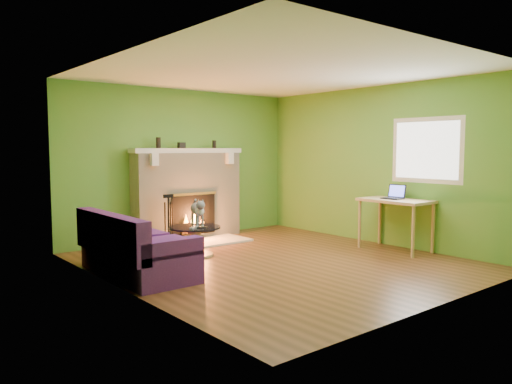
% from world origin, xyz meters
% --- Properties ---
extents(floor, '(5.00, 5.00, 0.00)m').
position_xyz_m(floor, '(0.00, 0.00, 0.00)').
color(floor, '#542F18').
rests_on(floor, ground).
extents(ceiling, '(5.00, 5.00, 0.00)m').
position_xyz_m(ceiling, '(0.00, 0.00, 2.60)').
color(ceiling, white).
rests_on(ceiling, wall_back).
extents(wall_back, '(5.00, 0.00, 5.00)m').
position_xyz_m(wall_back, '(0.00, 2.50, 1.30)').
color(wall_back, '#4C9330').
rests_on(wall_back, floor).
extents(wall_front, '(5.00, 0.00, 5.00)m').
position_xyz_m(wall_front, '(0.00, -2.50, 1.30)').
color(wall_front, '#4C9330').
rests_on(wall_front, floor).
extents(wall_left, '(0.00, 5.00, 5.00)m').
position_xyz_m(wall_left, '(-2.25, 0.00, 1.30)').
color(wall_left, '#4C9330').
rests_on(wall_left, floor).
extents(wall_right, '(0.00, 5.00, 5.00)m').
position_xyz_m(wall_right, '(2.25, 0.00, 1.30)').
color(wall_right, '#4C9330').
rests_on(wall_right, floor).
extents(window_frame, '(0.00, 1.20, 1.20)m').
position_xyz_m(window_frame, '(2.24, -0.90, 1.55)').
color(window_frame, silver).
rests_on(window_frame, wall_right).
extents(window_pane, '(0.00, 1.06, 1.06)m').
position_xyz_m(window_pane, '(2.23, -0.90, 1.55)').
color(window_pane, white).
rests_on(window_pane, wall_right).
extents(fireplace, '(2.10, 0.46, 1.58)m').
position_xyz_m(fireplace, '(0.00, 2.32, 0.77)').
color(fireplace, beige).
rests_on(fireplace, floor).
extents(hearth, '(1.50, 0.75, 0.03)m').
position_xyz_m(hearth, '(0.00, 1.80, 0.01)').
color(hearth, beige).
rests_on(hearth, floor).
extents(mantel, '(2.10, 0.28, 0.08)m').
position_xyz_m(mantel, '(0.00, 2.30, 1.54)').
color(mantel, silver).
rests_on(mantel, fireplace).
extents(sofa, '(0.85, 1.77, 0.79)m').
position_xyz_m(sofa, '(-1.86, 0.57, 0.31)').
color(sofa, '#481A63').
rests_on(sofa, floor).
extents(coffee_table, '(0.76, 0.76, 0.43)m').
position_xyz_m(coffee_table, '(-0.66, 1.07, 0.25)').
color(coffee_table, tan).
rests_on(coffee_table, floor).
extents(desk, '(0.63, 1.08, 0.80)m').
position_xyz_m(desk, '(1.95, -0.58, 0.70)').
color(desk, tan).
rests_on(desk, floor).
extents(cat, '(0.47, 0.70, 0.41)m').
position_xyz_m(cat, '(-0.58, 1.12, 0.64)').
color(cat, '#5E5E62').
rests_on(cat, coffee_table).
extents(remote_silver, '(0.17, 0.13, 0.02)m').
position_xyz_m(remote_silver, '(-0.76, 0.95, 0.44)').
color(remote_silver, '#969699').
rests_on(remote_silver, coffee_table).
extents(remote_black, '(0.16, 0.10, 0.02)m').
position_xyz_m(remote_black, '(-0.64, 0.89, 0.44)').
color(remote_black, black).
rests_on(remote_black, coffee_table).
extents(laptop, '(0.27, 0.31, 0.22)m').
position_xyz_m(laptop, '(1.93, -0.53, 0.91)').
color(laptop, black).
rests_on(laptop, desk).
extents(fire_tools, '(0.22, 0.22, 0.82)m').
position_xyz_m(fire_tools, '(-0.59, 1.95, 0.44)').
color(fire_tools, black).
rests_on(fire_tools, hearth).
extents(mantel_vase_left, '(0.08, 0.08, 0.18)m').
position_xyz_m(mantel_vase_left, '(-0.55, 2.33, 1.67)').
color(mantel_vase_left, black).
rests_on(mantel_vase_left, mantel).
extents(mantel_vase_right, '(0.07, 0.07, 0.14)m').
position_xyz_m(mantel_vase_right, '(0.57, 2.33, 1.65)').
color(mantel_vase_right, black).
rests_on(mantel_vase_right, mantel).
extents(mantel_box, '(0.12, 0.08, 0.10)m').
position_xyz_m(mantel_box, '(-0.11, 2.33, 1.63)').
color(mantel_box, black).
rests_on(mantel_box, mantel).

